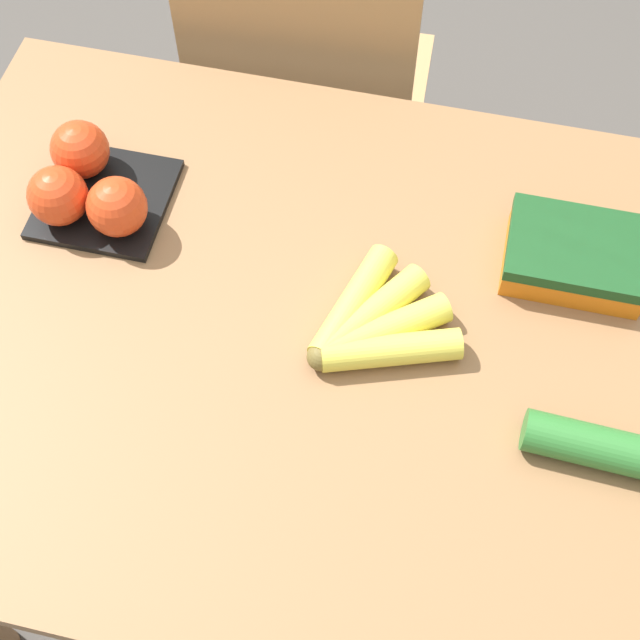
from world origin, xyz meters
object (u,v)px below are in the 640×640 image
at_px(chair, 310,105).
at_px(cucumber_near, 621,452).
at_px(carrot_bag, 576,253).
at_px(tomato_pack, 88,186).
at_px(banana_bunch, 373,326).

bearing_deg(chair, cucumber_near, 124.20).
relative_size(chair, carrot_bag, 5.16).
distance_m(chair, carrot_bag, 0.71).
height_order(tomato_pack, carrot_bag, tomato_pack).
xyz_separation_m(chair, tomato_pack, (-0.19, -0.50, 0.30)).
bearing_deg(banana_bunch, carrot_bag, 33.88).
bearing_deg(tomato_pack, cucumber_near, -16.99).
distance_m(chair, banana_bunch, 0.71).
relative_size(chair, banana_bunch, 4.87).
bearing_deg(chair, banana_bunch, 107.63).
bearing_deg(banana_bunch, cucumber_near, -18.64).
bearing_deg(chair, carrot_bag, 133.05).
height_order(chair, carrot_bag, chair).
bearing_deg(tomato_pack, chair, 69.09).
xyz_separation_m(tomato_pack, carrot_bag, (0.65, 0.04, -0.01)).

